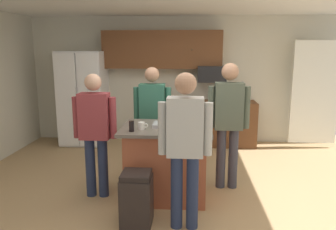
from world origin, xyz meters
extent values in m
plane|color=tan|center=(0.00, 0.00, 0.00)|extent=(7.04, 7.04, 0.00)
cube|color=beige|center=(0.00, 2.80, 1.30)|extent=(6.40, 0.10, 2.60)
cube|color=white|center=(2.60, 2.40, 1.10)|extent=(0.90, 0.06, 2.00)
cube|color=brown|center=(-0.40, 2.60, 1.92)|extent=(2.40, 0.35, 0.75)
sphere|color=#4C3823|center=(0.20, 2.41, 1.93)|extent=(0.04, 0.04, 0.04)
cube|color=brown|center=(0.60, 2.48, 0.45)|extent=(1.80, 0.60, 0.90)
sphere|color=#4C3823|center=(1.05, 2.17, 0.45)|extent=(0.04, 0.04, 0.04)
cube|color=white|center=(-2.00, 2.40, 0.95)|extent=(0.90, 0.70, 1.90)
cube|color=white|center=(-2.22, 2.03, 0.95)|extent=(0.42, 0.04, 1.82)
cube|color=white|center=(-1.78, 2.03, 0.95)|extent=(0.42, 0.04, 1.82)
cylinder|color=#B2B2B7|center=(-2.00, 2.00, 1.04)|extent=(0.02, 0.02, 0.35)
cube|color=black|center=(0.60, 2.50, 1.45)|extent=(0.56, 0.40, 0.32)
cube|color=#AD5638|center=(-0.11, -0.03, 0.46)|extent=(1.01, 0.77, 0.92)
cube|color=#60564C|center=(-0.11, -0.03, 0.94)|extent=(1.15, 0.91, 0.04)
cylinder|color=#232D4C|center=(-1.12, -0.08, 0.40)|extent=(0.13, 0.13, 0.79)
cylinder|color=#232D4C|center=(-0.95, -0.08, 0.40)|extent=(0.13, 0.13, 0.79)
cube|color=maroon|center=(-1.04, -0.08, 1.09)|extent=(0.38, 0.22, 0.60)
sphere|color=tan|center=(-1.04, -0.08, 1.53)|extent=(0.22, 0.22, 0.22)
cylinder|color=maroon|center=(-1.28, -0.08, 1.07)|extent=(0.09, 0.09, 0.54)
cylinder|color=maroon|center=(-0.80, -0.08, 1.07)|extent=(0.09, 0.09, 0.54)
cylinder|color=#4C5166|center=(-0.47, 0.73, 0.41)|extent=(0.13, 0.13, 0.81)
cylinder|color=#4C5166|center=(-0.30, 0.73, 0.41)|extent=(0.13, 0.13, 0.81)
cube|color=#2D6651|center=(-0.39, 0.73, 1.12)|extent=(0.38, 0.22, 0.61)
sphere|color=tan|center=(-0.39, 0.73, 1.57)|extent=(0.22, 0.22, 0.22)
cylinder|color=#2D6651|center=(-0.63, 0.73, 1.10)|extent=(0.09, 0.09, 0.55)
cylinder|color=#2D6651|center=(-0.15, 0.73, 1.10)|extent=(0.09, 0.09, 0.55)
cylinder|color=#383842|center=(0.63, 0.32, 0.43)|extent=(0.13, 0.13, 0.85)
cylinder|color=#383842|center=(0.80, 0.32, 0.43)|extent=(0.13, 0.13, 0.85)
cube|color=#4C5647|center=(0.71, 0.32, 1.17)|extent=(0.38, 0.22, 0.64)
sphere|color=tan|center=(0.71, 0.32, 1.64)|extent=(0.23, 0.23, 0.23)
cylinder|color=#4C5647|center=(0.47, 0.32, 1.16)|extent=(0.09, 0.09, 0.58)
cylinder|color=#4C5647|center=(0.95, 0.32, 1.16)|extent=(0.09, 0.09, 0.58)
cylinder|color=#232D4C|center=(0.06, -0.81, 0.42)|extent=(0.13, 0.13, 0.83)
cylinder|color=#232D4C|center=(0.23, -0.81, 0.42)|extent=(0.13, 0.13, 0.83)
cube|color=#B7B7B2|center=(0.14, -0.81, 1.14)|extent=(0.38, 0.22, 0.62)
sphere|color=tan|center=(0.14, -0.81, 1.60)|extent=(0.22, 0.22, 0.22)
cylinder|color=#B7B7B2|center=(-0.10, -0.81, 1.12)|extent=(0.09, 0.09, 0.56)
cylinder|color=#B7B7B2|center=(0.38, -0.81, 1.12)|extent=(0.09, 0.09, 0.56)
cylinder|color=black|center=(-0.52, -0.31, 1.02)|extent=(0.06, 0.06, 0.13)
cylinder|color=#4C6B99|center=(0.07, 0.26, 1.00)|extent=(0.08, 0.08, 0.10)
torus|color=#4C6B99|center=(0.13, 0.26, 1.01)|extent=(0.06, 0.01, 0.06)
cylinder|color=white|center=(-0.41, -0.20, 1.00)|extent=(0.08, 0.08, 0.09)
torus|color=white|center=(-0.36, -0.20, 1.01)|extent=(0.06, 0.01, 0.06)
cylinder|color=black|center=(-0.15, 0.23, 1.04)|extent=(0.06, 0.06, 0.16)
cube|color=#B7B7BC|center=(-0.07, 0.00, 0.97)|extent=(0.44, 0.30, 0.02)
cube|color=#A8A8AD|center=(-0.07, 0.00, 0.99)|extent=(0.44, 0.30, 0.02)
cube|color=black|center=(-0.39, -0.77, 0.28)|extent=(0.34, 0.34, 0.55)
cube|color=black|center=(-0.39, -0.77, 0.58)|extent=(0.32, 0.32, 0.06)
camera|label=1|loc=(0.20, -4.15, 1.94)|focal=35.22mm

